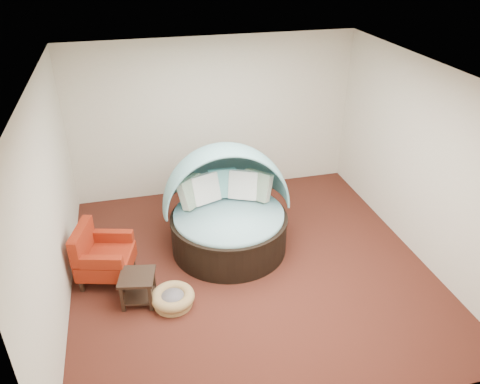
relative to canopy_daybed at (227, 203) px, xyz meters
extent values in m
plane|color=#4B1F15|center=(0.19, -0.66, -0.74)|extent=(5.00, 5.00, 0.00)
plane|color=beige|center=(0.19, 1.84, 0.66)|extent=(5.00, 0.00, 5.00)
plane|color=beige|center=(0.19, -3.16, 0.66)|extent=(5.00, 0.00, 5.00)
plane|color=beige|center=(-2.31, -0.66, 0.66)|extent=(0.00, 5.00, 5.00)
plane|color=beige|center=(2.69, -0.66, 0.66)|extent=(0.00, 5.00, 5.00)
plane|color=white|center=(0.19, -0.66, 2.06)|extent=(5.00, 5.00, 0.00)
cylinder|color=black|center=(0.00, -0.11, -0.48)|extent=(1.81, 1.81, 0.53)
cylinder|color=black|center=(0.00, -0.11, -0.20)|extent=(1.83, 1.83, 0.05)
cylinder|color=#87C1C2|center=(0.00, -0.11, -0.16)|extent=(1.71, 1.71, 0.12)
cube|color=#376C4D|center=(-0.49, 0.22, 0.13)|extent=(0.50, 0.48, 0.46)
cube|color=white|center=(-0.28, 0.27, 0.13)|extent=(0.50, 0.39, 0.46)
cube|color=#6AB7B8|center=(0.02, 0.37, 0.13)|extent=(0.45, 0.27, 0.46)
cube|color=white|center=(0.31, 0.25, 0.13)|extent=(0.51, 0.41, 0.46)
cube|color=#376C4D|center=(0.51, 0.18, 0.13)|extent=(0.48, 0.50, 0.46)
cylinder|color=olive|center=(-1.00, -1.14, -0.71)|extent=(0.58, 0.58, 0.06)
torus|color=olive|center=(-1.00, -1.14, -0.62)|extent=(0.65, 0.65, 0.15)
cylinder|color=slate|center=(-1.00, -1.14, -0.64)|extent=(0.39, 0.39, 0.09)
cylinder|color=black|center=(-2.16, -0.58, -0.66)|extent=(0.08, 0.08, 0.17)
cylinder|color=black|center=(-2.01, -0.03, -0.66)|extent=(0.08, 0.08, 0.17)
cylinder|color=black|center=(-1.62, -0.73, -0.66)|extent=(0.08, 0.08, 0.17)
cylinder|color=black|center=(-1.46, -0.18, -0.66)|extent=(0.08, 0.08, 0.17)
cube|color=maroon|center=(-1.81, -0.38, -0.45)|extent=(0.87, 0.87, 0.25)
cube|color=maroon|center=(-2.09, -0.30, -0.12)|extent=(0.32, 0.72, 0.41)
cube|color=maroon|center=(-1.85, -0.68, -0.24)|extent=(0.58, 0.26, 0.17)
cube|color=maroon|center=(-1.69, -0.10, -0.24)|extent=(0.58, 0.26, 0.17)
cube|color=black|center=(-1.42, -0.97, -0.34)|extent=(0.52, 0.52, 0.04)
cube|color=black|center=(-1.42, -0.97, -0.64)|extent=(0.46, 0.46, 0.03)
cube|color=black|center=(-1.63, -1.11, -0.55)|extent=(0.05, 0.05, 0.39)
cube|color=black|center=(-1.56, -0.76, -0.55)|extent=(0.05, 0.05, 0.39)
cube|color=black|center=(-1.28, -1.18, -0.55)|extent=(0.05, 0.05, 0.39)
cube|color=black|center=(-1.21, -0.84, -0.55)|extent=(0.05, 0.05, 0.39)
camera|label=1|loc=(-1.28, -5.84, 3.54)|focal=35.00mm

